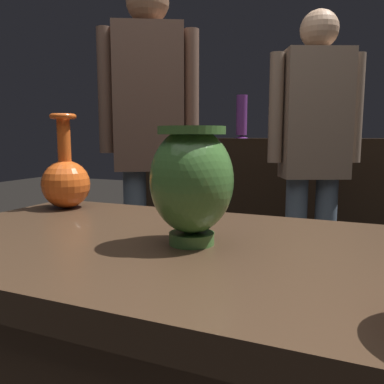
{
  "coord_description": "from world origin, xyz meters",
  "views": [
    {
      "loc": [
        0.29,
        -0.68,
        1.0
      ],
      "look_at": [
        -0.0,
        -0.0,
        0.9
      ],
      "focal_mm": 36.98,
      "sensor_mm": 36.0,
      "label": 1
    }
  ],
  "objects": [
    {
      "name": "shelf_vase_left",
      "position": [
        -0.52,
        2.13,
        1.14
      ],
      "size": [
        0.1,
        0.1,
        0.31
      ],
      "color": "#7A388E",
      "rests_on": "back_display_shelf"
    },
    {
      "name": "visitor_near_left",
      "position": [
        -0.64,
        0.98,
        1.01
      ],
      "size": [
        0.42,
        0.31,
        1.71
      ],
      "rotation": [
        0.0,
        0.0,
        3.62
      ],
      "color": "slate",
      "rests_on": "ground_plane"
    },
    {
      "name": "vase_centerpiece",
      "position": [
        -0.0,
        -0.01,
        0.92
      ],
      "size": [
        0.16,
        0.16,
        0.22
      ],
      "color": "#477A38",
      "rests_on": "display_plinth"
    },
    {
      "name": "shelf_vase_far_left",
      "position": [
        -1.04,
        2.18,
        1.09
      ],
      "size": [
        0.16,
        0.16,
        0.14
      ],
      "color": "gray",
      "rests_on": "back_display_shelf"
    },
    {
      "name": "back_display_shelf",
      "position": [
        0.0,
        2.2,
        0.49
      ],
      "size": [
        2.6,
        0.4,
        0.99
      ],
      "color": "black",
      "rests_on": "ground_plane"
    },
    {
      "name": "visitor_center_back",
      "position": [
        0.07,
        1.4,
        0.95
      ],
      "size": [
        0.43,
        0.3,
        1.61
      ],
      "rotation": [
        0.0,
        0.0,
        3.57
      ],
      "color": "slate",
      "rests_on": "ground_plane"
    },
    {
      "name": "vase_left_accent",
      "position": [
        -0.48,
        0.21,
        0.88
      ],
      "size": [
        0.14,
        0.14,
        0.27
      ],
      "color": "#E55B1E",
      "rests_on": "display_plinth"
    }
  ]
}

